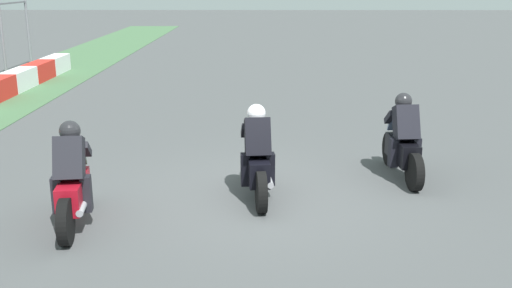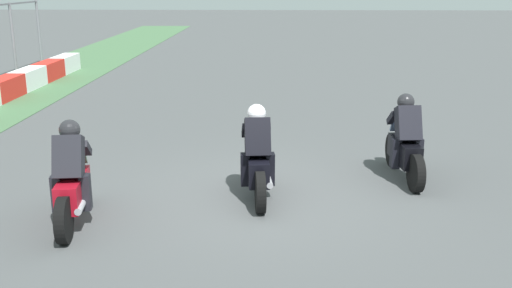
# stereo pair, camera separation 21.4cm
# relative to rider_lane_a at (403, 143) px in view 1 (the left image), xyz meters

# --- Properties ---
(ground_plane) EXTENTS (120.00, 120.00, 0.00)m
(ground_plane) POSITION_rel_rider_lane_a_xyz_m (-1.04, 2.54, -0.62)
(ground_plane) COLOR #4A4D4E
(rider_lane_a) EXTENTS (2.04, 0.55, 1.51)m
(rider_lane_a) POSITION_rel_rider_lane_a_xyz_m (0.00, 0.00, 0.00)
(rider_lane_a) COLOR black
(rider_lane_a) RESTS_ON ground_plane
(rider_lane_b) EXTENTS (2.04, 0.56, 1.51)m
(rider_lane_b) POSITION_rel_rider_lane_a_xyz_m (-0.99, 2.58, 0.00)
(rider_lane_b) COLOR black
(rider_lane_b) RESTS_ON ground_plane
(rider_lane_c) EXTENTS (2.04, 0.59, 1.51)m
(rider_lane_c) POSITION_rel_rider_lane_a_xyz_m (-2.15, 5.20, 0.00)
(rider_lane_c) COLOR black
(rider_lane_c) RESTS_ON ground_plane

